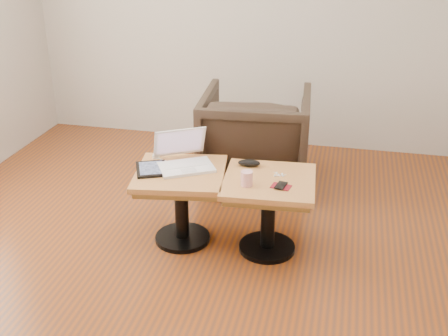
% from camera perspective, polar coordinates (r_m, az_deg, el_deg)
% --- Properties ---
extents(room_shell, '(4.52, 4.52, 2.71)m').
position_cam_1_polar(room_shell, '(2.88, -0.79, 11.43)').
color(room_shell, '#58311D').
rests_on(room_shell, ground).
extents(side_table_left, '(0.63, 0.63, 0.51)m').
position_cam_1_polar(side_table_left, '(3.62, -4.40, -2.12)').
color(side_table_left, black).
rests_on(side_table_left, ground).
extents(side_table_right, '(0.59, 0.59, 0.51)m').
position_cam_1_polar(side_table_right, '(3.52, 4.57, -2.99)').
color(side_table_right, black).
rests_on(side_table_right, ground).
extents(laptop, '(0.46, 0.46, 0.23)m').
position_cam_1_polar(laptop, '(3.63, -4.08, 0.94)').
color(laptop, white).
rests_on(laptop, side_table_left).
extents(tablet, '(0.27, 0.29, 0.02)m').
position_cam_1_polar(tablet, '(3.59, -7.38, -0.09)').
color(tablet, black).
rests_on(tablet, side_table_left).
extents(charging_adapter, '(0.04, 0.04, 0.02)m').
position_cam_1_polar(charging_adapter, '(3.77, -6.93, 1.20)').
color(charging_adapter, white).
rests_on(charging_adapter, side_table_left).
extents(glasses_case, '(0.15, 0.08, 0.05)m').
position_cam_1_polar(glasses_case, '(3.62, 2.56, 0.52)').
color(glasses_case, black).
rests_on(glasses_case, side_table_right).
extents(striped_cup, '(0.08, 0.08, 0.09)m').
position_cam_1_polar(striped_cup, '(3.35, 2.32, -1.07)').
color(striped_cup, '#F06978').
rests_on(striped_cup, side_table_right).
extents(earbuds_tangle, '(0.07, 0.05, 0.01)m').
position_cam_1_polar(earbuds_tangle, '(3.51, 5.62, -0.68)').
color(earbuds_tangle, white).
rests_on(earbuds_tangle, side_table_right).
extents(phone_on_sleeve, '(0.13, 0.11, 0.01)m').
position_cam_1_polar(phone_on_sleeve, '(3.37, 5.81, -1.83)').
color(phone_on_sleeve, maroon).
rests_on(phone_on_sleeve, side_table_right).
extents(armchair, '(0.88, 0.90, 0.77)m').
position_cam_1_polar(armchair, '(4.43, 3.22, 3.08)').
color(armchair, '#31231C').
rests_on(armchair, ground).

